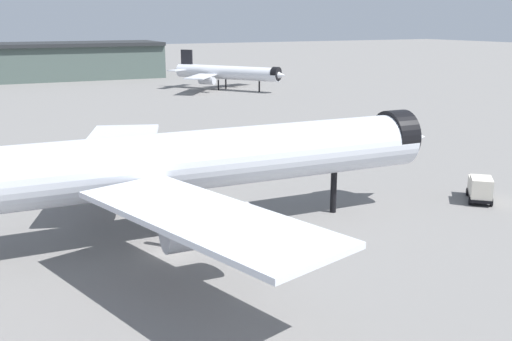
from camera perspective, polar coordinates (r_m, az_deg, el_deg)
ground at (r=54.75m, az=-8.13°, el=-7.78°), size 900.00×900.00×0.00m
airliner_near_gate at (r=56.68m, az=-6.53°, el=0.81°), size 57.35×52.33×16.57m
airliner_far_taxiway at (r=178.66m, az=-2.88°, el=9.40°), size 31.50×35.25×11.53m
service_truck_front at (r=73.25m, az=20.81°, el=-1.56°), size 5.40×5.62×3.00m
baggage_tug_wing at (r=90.44m, az=-12.03°, el=1.58°), size 2.47×3.47×1.85m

